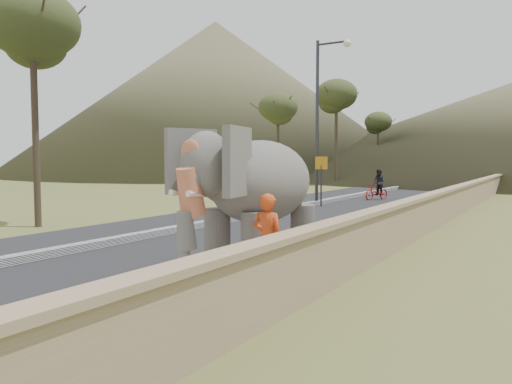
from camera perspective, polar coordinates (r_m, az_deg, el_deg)
ground at (r=7.49m, az=-14.96°, el=-14.57°), size 160.00×160.00×0.00m
road at (r=18.18m, az=-3.06°, el=-3.45°), size 7.00×120.00×0.03m
median at (r=18.16m, az=-3.06°, el=-3.16°), size 0.35×120.00×0.22m
walkway at (r=15.92m, az=12.03°, el=-4.37°), size 3.00×120.00×0.15m
parapet at (r=15.41m, az=17.86°, el=-2.98°), size 0.30×120.00×1.10m
lamppost at (r=24.72m, az=7.68°, el=9.77°), size 1.76×0.36×8.00m
signboard at (r=23.99m, az=7.47°, el=2.22°), size 0.60×0.08×2.40m
hill_left at (r=74.32m, az=-4.63°, el=10.64°), size 60.00×60.00×22.00m
elephant_and_man at (r=10.14m, az=0.66°, el=-0.96°), size 2.37×3.91×2.70m
motorcyclist at (r=28.32m, az=13.73°, el=0.42°), size 1.24×1.86×1.74m
trees at (r=35.63m, az=23.05°, el=6.14°), size 48.59×42.13×9.13m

